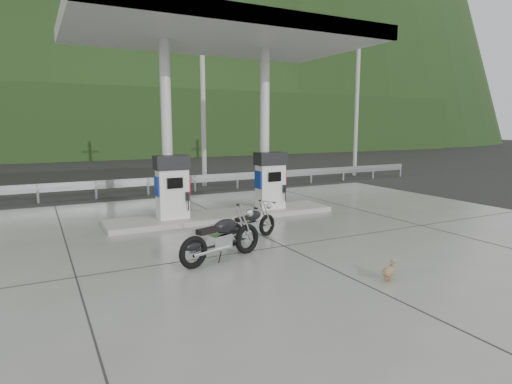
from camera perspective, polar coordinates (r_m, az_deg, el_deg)
name	(u,v)px	position (r m, az deg, el deg)	size (l,w,h in m)	color
ground	(264,237)	(10.90, 1.03, -6.03)	(160.00, 160.00, 0.00)	black
forecourt_apron	(264,237)	(10.90, 1.03, -5.98)	(18.00, 14.00, 0.02)	slate
pump_island	(225,215)	(13.07, -4.21, -3.12)	(7.00, 1.40, 0.15)	#A09D95
gas_pump_left	(172,187)	(12.36, -11.09, 0.64)	(0.95, 0.55, 1.80)	silver
gas_pump_right	(270,181)	(13.61, 1.94, 1.54)	(0.95, 0.55, 1.80)	silver
canopy_column_left	(167,130)	(12.63, -11.83, 8.08)	(0.30, 0.30, 5.00)	silver
canopy_column_right	(265,130)	(13.85, 1.15, 8.31)	(0.30, 0.30, 5.00)	silver
canopy_roof	(222,35)	(13.04, -4.49, 20.19)	(8.50, 5.00, 0.40)	silver
guardrail	(172,176)	(18.09, -11.16, 2.04)	(26.00, 0.16, 1.42)	#94989B
road	(152,183)	(21.54, -13.74, 1.13)	(60.00, 7.00, 0.01)	black
utility_pole_b	(203,99)	(20.06, -7.08, 12.21)	(0.22, 0.22, 8.00)	#989893
utility_pole_c	(357,104)	(24.70, 13.29, 11.40)	(0.22, 0.22, 8.00)	#989893
tree_band	(97,123)	(39.57, -20.43, 8.58)	(80.00, 6.00, 6.00)	black
forested_hills	(71,145)	(69.49, -23.45, 5.80)	(100.00, 40.00, 140.00)	black
motorcycle_left	(251,225)	(10.45, -0.67, -4.36)	(1.66, 0.52, 0.78)	black
motorcycle_right	(222,238)	(8.93, -4.61, -6.20)	(1.96, 0.62, 0.93)	black
duck	(389,272)	(8.22, 17.26, -10.15)	(0.44, 0.12, 0.32)	brown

